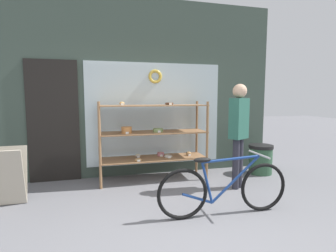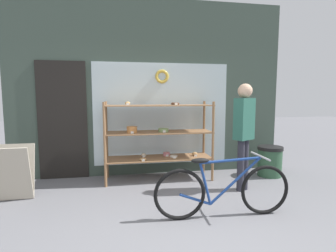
# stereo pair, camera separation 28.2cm
# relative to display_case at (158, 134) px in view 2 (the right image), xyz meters

# --- Properties ---
(ground_plane) EXTENTS (30.00, 30.00, 0.00)m
(ground_plane) POSITION_rel_display_case_xyz_m (-0.07, -2.15, -0.82)
(ground_plane) COLOR slate
(storefront_facade) EXTENTS (5.12, 0.13, 3.26)m
(storefront_facade) POSITION_rel_display_case_xyz_m (-0.12, 0.42, 0.76)
(storefront_facade) COLOR #3D4C42
(storefront_facade) RESTS_ON ground_plane
(display_case) EXTENTS (1.87, 0.56, 1.39)m
(display_case) POSITION_rel_display_case_xyz_m (0.00, 0.00, 0.00)
(display_case) COLOR #8E6642
(display_case) RESTS_ON ground_plane
(bicycle) EXTENTS (1.71, 0.46, 0.76)m
(bicycle) POSITION_rel_display_case_xyz_m (0.57, -1.62, -0.48)
(bicycle) COLOR black
(bicycle) RESTS_ON ground_plane
(sandwich_board) EXTENTS (0.60, 0.40, 0.78)m
(sandwich_board) POSITION_rel_display_case_xyz_m (-2.20, -0.59, -0.43)
(sandwich_board) COLOR #B2A893
(sandwich_board) RESTS_ON ground_plane
(pedestrian) EXTENTS (0.37, 0.31, 1.67)m
(pedestrian) POSITION_rel_display_case_xyz_m (1.24, -0.78, 0.16)
(pedestrian) COLOR #282833
(pedestrian) RESTS_ON ground_plane
(trash_bin) EXTENTS (0.46, 0.46, 0.56)m
(trash_bin) POSITION_rel_display_case_xyz_m (2.08, -0.16, -0.52)
(trash_bin) COLOR #2D5138
(trash_bin) RESTS_ON ground_plane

